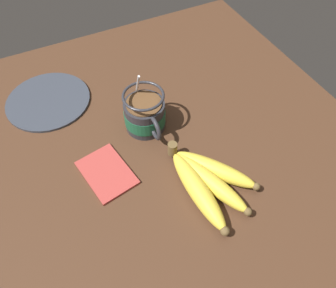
# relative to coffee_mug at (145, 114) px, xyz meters

# --- Properties ---
(table) EXTENTS (0.96, 0.96, 0.03)m
(table) POSITION_rel_coffee_mug_xyz_m (0.08, -0.03, -0.05)
(table) COLOR #422819
(table) RESTS_ON ground
(coffee_mug) EXTENTS (0.14, 0.09, 0.13)m
(coffee_mug) POSITION_rel_coffee_mug_xyz_m (0.00, 0.00, 0.00)
(coffee_mug) COLOR #28282D
(coffee_mug) RESTS_ON table
(banana_bunch) EXTENTS (0.22, 0.14, 0.04)m
(banana_bunch) POSITION_rel_coffee_mug_xyz_m (0.20, 0.04, -0.02)
(banana_bunch) COLOR brown
(banana_bunch) RESTS_ON table
(napkin) EXTENTS (0.13, 0.10, 0.01)m
(napkin) POSITION_rel_coffee_mug_xyz_m (0.08, -0.12, -0.04)
(napkin) COLOR #A33833
(napkin) RESTS_ON table
(small_plate) EXTENTS (0.20, 0.20, 0.01)m
(small_plate) POSITION_rel_coffee_mug_xyz_m (-0.18, -0.18, -0.04)
(small_plate) COLOR #333842
(small_plate) RESTS_ON table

